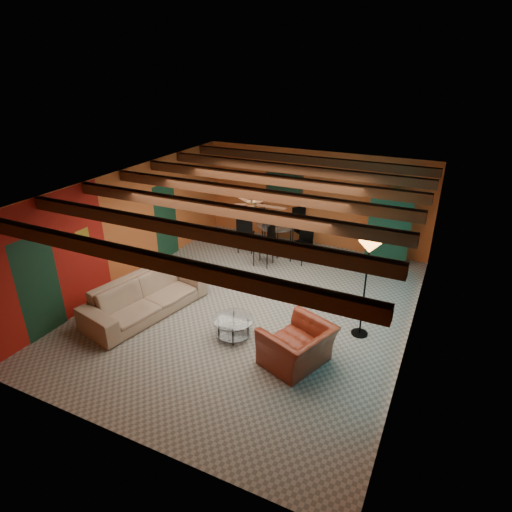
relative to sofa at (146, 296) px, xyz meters
The scene contains 11 objects.
room 3.04m from the sofa, 33.24° to the left, with size 6.52×8.01×2.71m.
sofa is the anchor object (origin of this frame).
armchair 3.50m from the sofa, ahead, with size 1.15×1.01×0.75m, color maroon.
coffee_table 2.10m from the sofa, ahead, with size 0.81×0.81×0.41m, color silver, non-canonical shape.
dining_table 4.27m from the sofa, 72.65° to the left, with size 2.24×2.24×1.16m, color white, non-canonical shape.
armoire 6.40m from the sofa, 49.58° to the left, with size 1.01×0.49×1.77m, color brown.
floor_lamp 4.50m from the sofa, 15.20° to the left, with size 0.41×0.41×2.00m, color black, non-canonical shape.
ceiling_fan 3.00m from the sofa, 30.89° to the left, with size 1.50×1.50×0.44m, color #472614, non-canonical shape.
painting 5.37m from the sofa, 78.54° to the left, with size 1.05×0.03×0.65m, color black.
potted_plant 6.58m from the sofa, 49.58° to the left, with size 0.43×0.37×0.47m, color #26661E.
vase 4.35m from the sofa, 72.65° to the left, with size 0.18×0.18×0.19m, color orange.
Camera 1 is at (3.58, -7.30, 4.99)m, focal length 30.30 mm.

